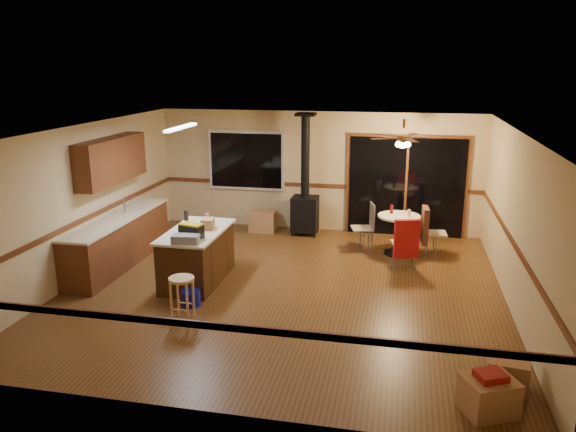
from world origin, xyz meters
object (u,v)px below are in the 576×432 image
(chair_near, at_px, (406,238))
(box_corner_b, at_px, (507,373))
(toolbox_black, at_px, (191,231))
(box_under_window, at_px, (263,221))
(kitchen_island, at_px, (197,256))
(wood_stove, at_px, (305,201))
(blue_bucket, at_px, (191,298))
(box_corner_a, at_px, (489,396))
(bar_stool, at_px, (182,299))
(chair_left, at_px, (368,221))
(toolbox_grey, at_px, (185,239))
(chair_right, at_px, (426,226))
(dining_table, at_px, (398,228))

(chair_near, relative_size, box_corner_b, 1.56)
(toolbox_black, bearing_deg, box_under_window, 85.46)
(kitchen_island, xyz_separation_m, wood_stove, (1.30, 3.05, 0.28))
(wood_stove, distance_m, blue_bucket, 4.19)
(blue_bucket, distance_m, box_corner_a, 4.52)
(wood_stove, bearing_deg, kitchen_island, -113.09)
(kitchen_island, xyz_separation_m, bar_stool, (0.33, -1.49, -0.12))
(blue_bucket, relative_size, chair_left, 0.57)
(kitchen_island, height_order, chair_left, chair_left)
(toolbox_grey, distance_m, chair_left, 3.93)
(chair_left, distance_m, chair_right, 1.12)
(wood_stove, xyz_separation_m, box_corner_b, (3.30, -5.42, -0.55))
(dining_table, bearing_deg, blue_bucket, -134.74)
(blue_bucket, bearing_deg, chair_right, 41.11)
(kitchen_island, height_order, box_under_window, kitchen_island)
(dining_table, bearing_deg, chair_left, 168.03)
(chair_near, bearing_deg, toolbox_grey, -150.45)
(toolbox_black, xyz_separation_m, box_corner_b, (4.52, -1.97, -0.82))
(box_under_window, bearing_deg, chair_right, -15.43)
(toolbox_grey, distance_m, bar_stool, 1.07)
(box_corner_b, bearing_deg, blue_bucket, 162.06)
(toolbox_grey, bearing_deg, box_corner_a, -27.76)
(blue_bucket, distance_m, chair_near, 3.90)
(wood_stove, bearing_deg, chair_left, -30.22)
(box_under_window, distance_m, box_corner_a, 7.20)
(box_under_window, bearing_deg, toolbox_grey, -94.14)
(toolbox_grey, bearing_deg, bar_stool, -73.04)
(chair_left, height_order, box_corner_a, chair_left)
(bar_stool, bearing_deg, box_corner_b, -11.62)
(toolbox_black, height_order, chair_near, toolbox_black)
(blue_bucket, relative_size, box_under_window, 0.52)
(blue_bucket, bearing_deg, kitchen_island, 104.42)
(wood_stove, xyz_separation_m, chair_near, (2.14, -1.82, -0.13))
(bar_stool, height_order, dining_table, dining_table)
(toolbox_black, distance_m, chair_near, 3.76)
(box_under_window, relative_size, box_corner_b, 1.25)
(chair_right, xyz_separation_m, box_corner_a, (0.52, -5.05, -0.40))
(toolbox_black, bearing_deg, bar_stool, -76.82)
(dining_table, distance_m, box_corner_b, 4.68)
(dining_table, height_order, box_corner_b, dining_table)
(kitchen_island, xyz_separation_m, box_under_window, (0.36, 3.10, -0.23))
(box_corner_b, bearing_deg, bar_stool, 168.38)
(kitchen_island, height_order, chair_right, chair_right)
(toolbox_grey, bearing_deg, toolbox_black, 91.00)
(box_under_window, distance_m, box_corner_b, 6.92)
(chair_left, bearing_deg, chair_right, -4.67)
(chair_near, bearing_deg, toolbox_black, -154.07)
(blue_bucket, xyz_separation_m, chair_near, (3.19, 2.20, 0.48))
(toolbox_black, height_order, chair_left, toolbox_black)
(kitchen_island, xyz_separation_m, box_corner_a, (4.33, -2.90, -0.26))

